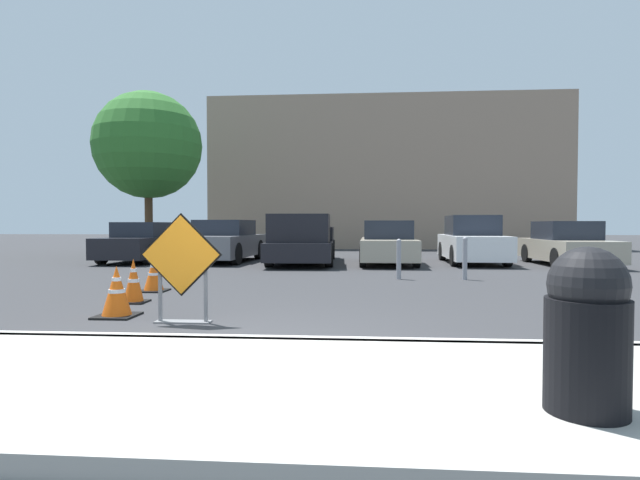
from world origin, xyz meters
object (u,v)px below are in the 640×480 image
Objects in this scene: road_closed_sign at (182,264)px; parked_car_third at (388,244)px; parked_car_nearest at (143,243)px; parked_car_fourth at (472,242)px; parked_car_fifth at (566,245)px; parked_car_second at (224,242)px; trash_bin at (587,329)px; pickup_truck at (302,242)px; bollard_second at (465,257)px; bollard_nearest at (399,258)px; traffic_cone_nearest at (117,292)px; traffic_cone_second at (134,281)px; traffic_cone_third at (154,275)px.

road_closed_sign is 0.34× the size of parked_car_third.
parked_car_fourth reaches higher than parked_car_nearest.
parked_car_fifth reaches higher than parked_car_nearest.
trash_bin is at bearing 117.28° from parked_car_second.
pickup_truck reaches higher than bollard_second.
bollard_nearest is at bearing 62.64° from parked_car_fourth.
traffic_cone_nearest is 10.84m from parked_car_nearest.
parked_car_fifth is (10.27, 8.39, 0.28)m from traffic_cone_second.
parked_car_third is 13.18m from trash_bin.
pickup_truck is 1.35× the size of parked_car_third.
trash_bin is (6.01, -13.84, -0.03)m from parked_car_second.
road_closed_sign is 2.01× the size of traffic_cone_nearest.
parked_car_second is at bearing -3.29° from parked_car_fifth.
traffic_cone_second is 0.17× the size of parked_car_fifth.
traffic_cone_second is 0.73× the size of bollard_second.
parked_car_third is at bearing -179.90° from pickup_truck.
parked_car_fourth is at bearing -178.23° from parked_car_nearest.
parked_car_second is 15.09m from trash_bin.
parked_car_fourth reaches higher than bollard_nearest.
traffic_cone_nearest is 1.08× the size of traffic_cone_third.
traffic_cone_second is 7.30m from bollard_second.
parked_car_third is 4.13× the size of trash_bin.
traffic_cone_third is at bearing 99.05° from parked_car_second.
traffic_cone_nearest is at bearing 79.02° from pickup_truck.
parked_car_second is (-1.27, 10.29, 0.33)m from traffic_cone_nearest.
parked_car_nearest is (-4.07, 10.04, 0.29)m from traffic_cone_nearest.
parked_car_nearest is at bearing 115.29° from traffic_cone_third.
parked_car_second is 1.06× the size of parked_car_third.
parked_car_third is at bearing 55.07° from traffic_cone_third.
parked_car_third is at bearing 0.06° from parked_car_fifth.
trash_bin reaches higher than traffic_cone_third.
parked_car_nearest is 4.08× the size of bollard_second.
road_closed_sign is 13.37m from parked_car_fifth.
parked_car_third is (5.61, -0.66, -0.03)m from parked_car_second.
trash_bin is (8.82, -13.58, 0.01)m from parked_car_nearest.
parked_car_fifth is at bearing 39.24° from traffic_cone_second.
pickup_truck is 2.80m from parked_car_third.
bollard_nearest is at bearing 27.27° from traffic_cone_third.
traffic_cone_second is 9.61m from parked_car_third.
parked_car_nearest reaches higher than trash_bin.
parked_car_fourth reaches higher than parked_car_third.
parked_car_nearest is at bearing 9.02° from parked_car_second.
bollard_second is (9.92, -4.91, -0.11)m from parked_car_nearest.
pickup_truck is (2.11, 6.93, 0.40)m from traffic_cone_third.
pickup_truck is 13.47m from trash_bin.
bollard_second is at bearing 154.62° from parked_car_nearest.
bollard_nearest is (4.88, 2.51, 0.18)m from traffic_cone_third.
traffic_cone_second is at bearing 130.94° from road_closed_sign.
parked_car_third is at bearing 108.45° from bollard_second.
parked_car_fourth is 13.95m from trash_bin.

